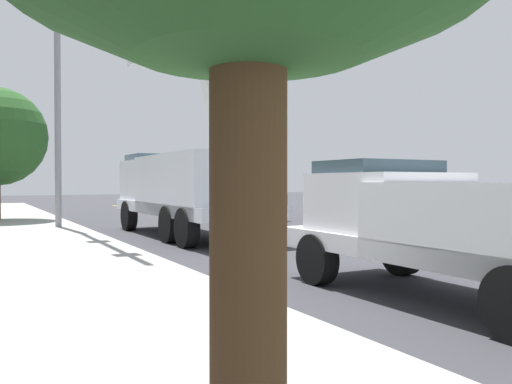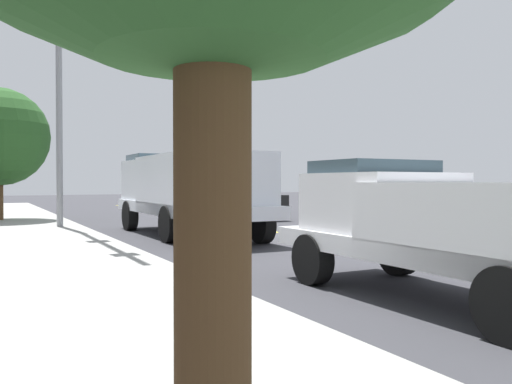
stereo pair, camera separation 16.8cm
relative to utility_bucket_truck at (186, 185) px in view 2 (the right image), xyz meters
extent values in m
plane|color=#38383D|center=(-2.02, -3.01, -1.61)|extent=(120.00, 120.00, 0.00)
cube|color=#9E9E99|center=(-1.54, 4.38, -1.55)|extent=(60.11, 7.48, 0.12)
cube|color=yellow|center=(-2.02, -3.01, -1.61)|extent=(49.91, 3.40, 0.01)
cube|color=white|center=(-0.20, -0.01, -0.71)|extent=(8.34, 3.03, 0.36)
cube|color=white|center=(2.42, -0.18, 0.06)|extent=(2.77, 2.52, 1.60)
cube|color=#384C56|center=(2.62, -0.19, 0.76)|extent=(1.94, 2.21, 0.64)
cube|color=white|center=(-1.18, 0.06, 0.01)|extent=(5.40, 2.83, 1.80)
cube|color=white|center=(-2.15, 0.23, 2.52)|extent=(1.30, 0.48, 3.21)
cube|color=white|center=(-0.14, 0.57, 4.31)|extent=(3.13, 0.78, 0.74)
cube|color=white|center=(1.38, 0.82, 4.39)|extent=(0.90, 0.90, 0.90)
cube|color=yellow|center=(1.38, 0.82, 4.99)|extent=(0.36, 0.24, 0.60)
cylinder|color=black|center=(2.74, 0.93, -1.09)|extent=(1.06, 0.41, 1.04)
cylinder|color=black|center=(2.59, -1.31, -1.09)|extent=(1.06, 0.41, 1.04)
cylinder|color=black|center=(-1.60, 1.21, -1.09)|extent=(1.06, 0.41, 1.04)
cylinder|color=black|center=(-1.74, -1.03, -1.09)|extent=(1.06, 0.41, 1.04)
cylinder|color=black|center=(-2.91, 1.30, -1.09)|extent=(1.06, 0.41, 1.04)
cylinder|color=black|center=(-3.05, -0.95, -1.09)|extent=(1.06, 0.41, 1.04)
cube|color=white|center=(-10.38, 0.65, -0.86)|extent=(5.72, 2.46, 0.30)
cube|color=white|center=(-9.15, 0.57, -0.31)|extent=(2.14, 2.06, 1.10)
cube|color=#384C56|center=(-8.95, 0.56, 0.17)|extent=(1.46, 1.85, 0.56)
cube|color=white|center=(-11.38, 0.72, -0.46)|extent=(3.49, 2.31, 1.10)
cylinder|color=black|center=(-8.47, 1.48, -1.19)|extent=(0.86, 0.35, 0.84)
cylinder|color=black|center=(-8.60, -0.41, -1.19)|extent=(0.86, 0.35, 0.84)
cylinder|color=black|center=(-12.16, 1.72, -1.19)|extent=(0.86, 0.35, 0.84)
cube|color=black|center=(5.87, -5.63, -0.82)|extent=(4.91, 2.21, 0.70)
cube|color=#384C56|center=(6.02, -5.64, -0.22)|extent=(3.56, 1.89, 0.60)
cylinder|color=black|center=(4.19, -6.38, -1.27)|extent=(0.69, 0.28, 0.68)
cylinder|color=black|center=(4.30, -4.67, -1.27)|extent=(0.69, 0.28, 0.68)
cylinder|color=black|center=(7.45, -6.59, -1.27)|extent=(0.69, 0.28, 0.68)
cylinder|color=black|center=(7.56, -4.88, -1.27)|extent=(0.69, 0.28, 0.68)
cube|color=black|center=(-5.34, -1.36, -1.59)|extent=(0.40, 0.40, 0.04)
cone|color=orange|center=(-5.34, -1.36, -1.15)|extent=(0.32, 0.32, 0.85)
cylinder|color=white|center=(-5.34, -1.36, -1.07)|extent=(0.20, 0.20, 0.08)
cube|color=black|center=(3.94, -2.10, -1.59)|extent=(0.40, 0.40, 0.04)
cone|color=orange|center=(3.94, -2.10, -1.17)|extent=(0.32, 0.32, 0.81)
cylinder|color=white|center=(3.94, -2.10, -1.09)|extent=(0.20, 0.20, 0.08)
cylinder|color=gray|center=(4.24, 3.00, 2.64)|extent=(0.22, 0.22, 8.51)
cube|color=gold|center=(1.35, 3.19, 5.49)|extent=(0.16, 0.57, 1.00)
cube|color=black|center=(1.34, 3.09, 5.49)|extent=(0.22, 0.33, 0.84)
cylinder|color=brown|center=(-13.49, 5.87, -0.28)|extent=(0.32, 0.32, 2.68)
camera|label=1|loc=(-15.32, 6.98, 0.09)|focal=36.92mm
camera|label=2|loc=(-15.41, 6.84, 0.09)|focal=36.92mm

